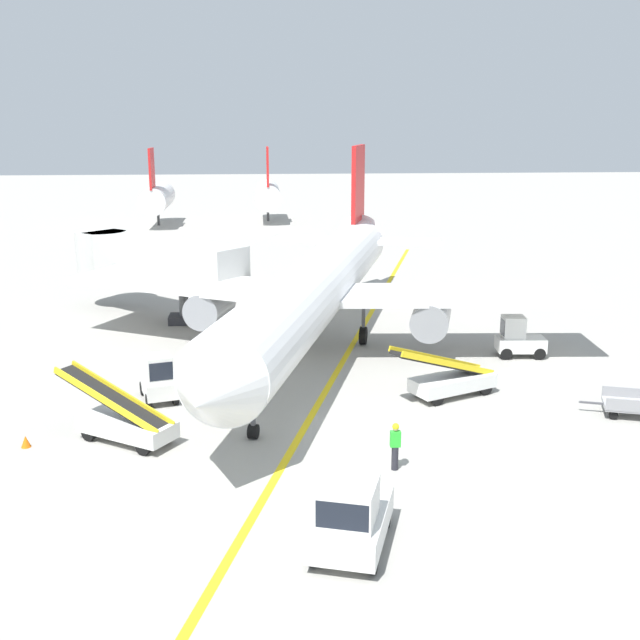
{
  "coord_description": "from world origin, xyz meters",
  "views": [
    {
      "loc": [
        -4.62,
        -27.47,
        11.67
      ],
      "look_at": [
        -1.82,
        8.05,
        2.5
      ],
      "focal_mm": 43.65,
      "sensor_mm": 36.0,
      "label": 1
    }
  ],
  "objects_px": {
    "jet_bridge": "(146,259)",
    "safety_cone_nose_right": "(219,397)",
    "baggage_tug_near_wing": "(159,380)",
    "belt_loader_forward_hold": "(451,379)",
    "safety_cone_nose_left": "(26,441)",
    "baggage_cart_loaded": "(639,406)",
    "ground_crew_marshaller": "(395,445)",
    "airliner": "(318,286)",
    "pushback_tug": "(350,517)",
    "belt_loader_aft_hold": "(124,421)",
    "baggage_tug_by_cargo_door": "(518,339)"
  },
  "relations": [
    {
      "from": "safety_cone_nose_right",
      "to": "jet_bridge",
      "type": "bearing_deg",
      "value": 107.66
    },
    {
      "from": "belt_loader_forward_hold",
      "to": "baggage_cart_loaded",
      "type": "distance_m",
      "value": 7.68
    },
    {
      "from": "jet_bridge",
      "to": "safety_cone_nose_right",
      "type": "height_order",
      "value": "jet_bridge"
    },
    {
      "from": "belt_loader_aft_hold",
      "to": "belt_loader_forward_hold",
      "type": "bearing_deg",
      "value": 16.19
    },
    {
      "from": "baggage_tug_by_cargo_door",
      "to": "safety_cone_nose_left",
      "type": "bearing_deg",
      "value": -155.93
    },
    {
      "from": "belt_loader_forward_hold",
      "to": "jet_bridge",
      "type": "bearing_deg",
      "value": 133.62
    },
    {
      "from": "belt_loader_forward_hold",
      "to": "ground_crew_marshaller",
      "type": "distance_m",
      "value": 8.0
    },
    {
      "from": "baggage_cart_loaded",
      "to": "safety_cone_nose_right",
      "type": "distance_m",
      "value": 17.37
    },
    {
      "from": "baggage_tug_near_wing",
      "to": "belt_loader_aft_hold",
      "type": "bearing_deg",
      "value": -99.98
    },
    {
      "from": "pushback_tug",
      "to": "safety_cone_nose_left",
      "type": "distance_m",
      "value": 13.65
    },
    {
      "from": "jet_bridge",
      "to": "safety_cone_nose_right",
      "type": "xyz_separation_m",
      "value": [
        4.99,
        -15.68,
        -3.32
      ]
    },
    {
      "from": "baggage_tug_near_wing",
      "to": "baggage_cart_loaded",
      "type": "relative_size",
      "value": 0.7
    },
    {
      "from": "safety_cone_nose_right",
      "to": "safety_cone_nose_left",
      "type": "bearing_deg",
      "value": -148.16
    },
    {
      "from": "ground_crew_marshaller",
      "to": "safety_cone_nose_right",
      "type": "height_order",
      "value": "ground_crew_marshaller"
    },
    {
      "from": "airliner",
      "to": "baggage_cart_loaded",
      "type": "bearing_deg",
      "value": -40.64
    },
    {
      "from": "airliner",
      "to": "safety_cone_nose_right",
      "type": "distance_m",
      "value": 9.45
    },
    {
      "from": "safety_cone_nose_right",
      "to": "baggage_tug_near_wing",
      "type": "bearing_deg",
      "value": 172.22
    },
    {
      "from": "jet_bridge",
      "to": "safety_cone_nose_left",
      "type": "height_order",
      "value": "jet_bridge"
    },
    {
      "from": "pushback_tug",
      "to": "belt_loader_forward_hold",
      "type": "height_order",
      "value": "belt_loader_forward_hold"
    },
    {
      "from": "airliner",
      "to": "pushback_tug",
      "type": "bearing_deg",
      "value": -91.66
    },
    {
      "from": "baggage_tug_by_cargo_door",
      "to": "belt_loader_forward_hold",
      "type": "distance_m",
      "value": 7.34
    },
    {
      "from": "ground_crew_marshaller",
      "to": "safety_cone_nose_right",
      "type": "relative_size",
      "value": 3.86
    },
    {
      "from": "baggage_cart_loaded",
      "to": "ground_crew_marshaller",
      "type": "bearing_deg",
      "value": -159.0
    },
    {
      "from": "baggage_tug_by_cargo_door",
      "to": "baggage_tug_near_wing",
      "type": "bearing_deg",
      "value": -163.67
    },
    {
      "from": "jet_bridge",
      "to": "safety_cone_nose_left",
      "type": "bearing_deg",
      "value": -95.34
    },
    {
      "from": "safety_cone_nose_left",
      "to": "safety_cone_nose_right",
      "type": "bearing_deg",
      "value": 31.84
    },
    {
      "from": "baggage_tug_near_wing",
      "to": "belt_loader_aft_hold",
      "type": "height_order",
      "value": "belt_loader_aft_hold"
    },
    {
      "from": "baggage_cart_loaded",
      "to": "safety_cone_nose_right",
      "type": "xyz_separation_m",
      "value": [
        -17.1,
        3.07,
        -0.25
      ]
    },
    {
      "from": "airliner",
      "to": "safety_cone_nose_left",
      "type": "relative_size",
      "value": 78.91
    },
    {
      "from": "baggage_cart_loaded",
      "to": "ground_crew_marshaller",
      "type": "relative_size",
      "value": 2.25
    },
    {
      "from": "airliner",
      "to": "safety_cone_nose_left",
      "type": "distance_m",
      "value": 16.85
    },
    {
      "from": "baggage_tug_near_wing",
      "to": "belt_loader_forward_hold",
      "type": "distance_m",
      "value": 12.58
    },
    {
      "from": "jet_bridge",
      "to": "ground_crew_marshaller",
      "type": "relative_size",
      "value": 6.56
    },
    {
      "from": "baggage_tug_by_cargo_door",
      "to": "safety_cone_nose_right",
      "type": "relative_size",
      "value": 5.67
    },
    {
      "from": "airliner",
      "to": "baggage_tug_by_cargo_door",
      "type": "relative_size",
      "value": 13.92
    },
    {
      "from": "pushback_tug",
      "to": "baggage_cart_loaded",
      "type": "distance_m",
      "value": 15.76
    },
    {
      "from": "jet_bridge",
      "to": "belt_loader_aft_hold",
      "type": "bearing_deg",
      "value": -85.07
    },
    {
      "from": "baggage_cart_loaded",
      "to": "airliner",
      "type": "bearing_deg",
      "value": 139.36
    },
    {
      "from": "jet_bridge",
      "to": "belt_loader_forward_hold",
      "type": "height_order",
      "value": "jet_bridge"
    },
    {
      "from": "belt_loader_forward_hold",
      "to": "baggage_cart_loaded",
      "type": "xyz_separation_m",
      "value": [
        7.07,
        -2.98,
        -0.31
      ]
    },
    {
      "from": "belt_loader_forward_hold",
      "to": "airliner",
      "type": "bearing_deg",
      "value": 124.64
    },
    {
      "from": "baggage_tug_near_wing",
      "to": "safety_cone_nose_right",
      "type": "distance_m",
      "value": 2.66
    },
    {
      "from": "safety_cone_nose_right",
      "to": "airliner",
      "type": "bearing_deg",
      "value": 57.25
    },
    {
      "from": "jet_bridge",
      "to": "baggage_tug_near_wing",
      "type": "height_order",
      "value": "jet_bridge"
    },
    {
      "from": "airliner",
      "to": "baggage_tug_near_wing",
      "type": "bearing_deg",
      "value": -135.86
    },
    {
      "from": "belt_loader_aft_hold",
      "to": "safety_cone_nose_left",
      "type": "height_order",
      "value": "belt_loader_aft_hold"
    },
    {
      "from": "safety_cone_nose_left",
      "to": "belt_loader_forward_hold",
      "type": "bearing_deg",
      "value": 13.87
    },
    {
      "from": "airliner",
      "to": "ground_crew_marshaller",
      "type": "height_order",
      "value": "airliner"
    },
    {
      "from": "jet_bridge",
      "to": "baggage_tug_near_wing",
      "type": "bearing_deg",
      "value": -80.92
    },
    {
      "from": "baggage_tug_near_wing",
      "to": "baggage_cart_loaded",
      "type": "height_order",
      "value": "baggage_tug_near_wing"
    }
  ]
}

